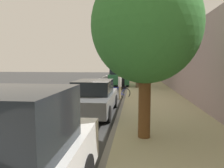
# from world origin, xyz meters

# --- Properties ---
(ground) EXTENTS (70.60, 70.60, 0.00)m
(ground) POSITION_xyz_m (0.00, 0.00, 0.00)
(ground) COLOR #363636
(sidewalk) EXTENTS (3.69, 44.13, 0.13)m
(sidewalk) POSITION_xyz_m (3.80, 0.00, 0.06)
(sidewalk) COLOR tan
(sidewalk) RESTS_ON ground
(curb_edge) EXTENTS (0.16, 44.13, 0.13)m
(curb_edge) POSITION_xyz_m (1.87, 0.00, 0.06)
(curb_edge) COLOR gray
(curb_edge) RESTS_ON ground
(lane_stripe_centre) EXTENTS (0.14, 44.20, 0.01)m
(lane_stripe_centre) POSITION_xyz_m (-2.73, 0.04, 0.00)
(lane_stripe_centre) COLOR white
(lane_stripe_centre) RESTS_ON ground
(lane_stripe_bike_edge) EXTENTS (0.12, 44.13, 0.01)m
(lane_stripe_bike_edge) POSITION_xyz_m (0.40, 0.00, 0.00)
(lane_stripe_bike_edge) COLOR white
(lane_stripe_bike_edge) RESTS_ON ground
(building_facade) EXTENTS (0.50, 44.13, 4.43)m
(building_facade) POSITION_xyz_m (5.89, 0.00, 2.22)
(building_facade) COLOR gray
(building_facade) RESTS_ON ground
(parked_sedan_grey_second) EXTENTS (1.84, 4.40, 1.52)m
(parked_sedan_grey_second) POSITION_xyz_m (0.70, -8.21, 0.75)
(parked_sedan_grey_second) COLOR slate
(parked_sedan_grey_second) RESTS_ON ground
(parked_suv_green_mid) EXTENTS (2.22, 4.82, 1.99)m
(parked_suv_green_mid) POSITION_xyz_m (0.91, 3.42, 1.03)
(parked_suv_green_mid) COLOR #1E512D
(parked_suv_green_mid) RESTS_ON ground
(bicycle_at_curb) EXTENTS (1.72, 0.57, 0.77)m
(bicycle_at_curb) POSITION_xyz_m (1.41, -3.85, 0.38)
(bicycle_at_curb) COLOR black
(bicycle_at_curb) RESTS_ON ground
(cyclist_with_backpack) EXTENTS (0.43, 0.62, 1.69)m
(cyclist_with_backpack) POSITION_xyz_m (1.63, -4.30, 1.03)
(cyclist_with_backpack) COLOR #C6B284
(cyclist_with_backpack) RESTS_ON ground
(street_tree_near_cyclist) EXTENTS (3.05, 3.05, 4.80)m
(street_tree_near_cyclist) POSITION_xyz_m (2.82, -11.35, 3.30)
(street_tree_near_cyclist) COLOR brown
(street_tree_near_cyclist) RESTS_ON sidewalk
(street_tree_mid_block) EXTENTS (3.75, 3.75, 5.68)m
(street_tree_mid_block) POSITION_xyz_m (2.82, 1.24, 3.86)
(street_tree_mid_block) COLOR brown
(street_tree_mid_block) RESTS_ON sidewalk
(street_tree_far_end) EXTENTS (3.55, 3.55, 6.14)m
(street_tree_far_end) POSITION_xyz_m (2.82, 8.92, 4.57)
(street_tree_far_end) COLOR brown
(street_tree_far_end) RESTS_ON sidewalk
(street_tree_corner) EXTENTS (2.93, 2.93, 5.47)m
(street_tree_corner) POSITION_xyz_m (2.82, 18.50, 4.15)
(street_tree_corner) COLOR #4A4620
(street_tree_corner) RESTS_ON sidewalk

